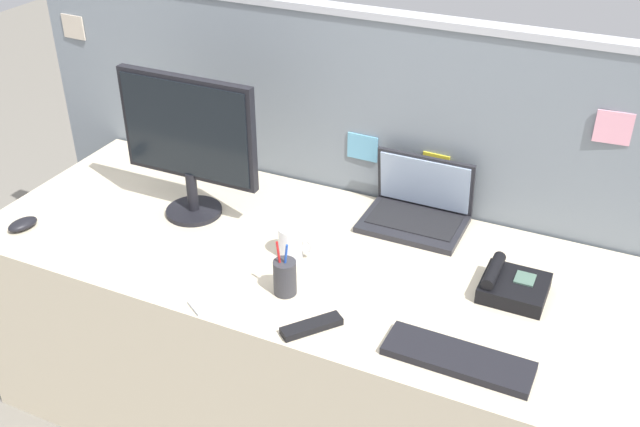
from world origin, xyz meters
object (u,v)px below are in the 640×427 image
computer_mouse_right_hand (23,224)px  coffee_mug (292,242)px  laptop (418,207)px  tv_remote (312,326)px  desktop_monitor (188,137)px  pen_cup (285,277)px  keyboard_main (458,358)px  desk_phone (512,286)px  cell_phone_silver_slab (214,301)px

computer_mouse_right_hand → coffee_mug: size_ratio=0.88×
laptop → tv_remote: 0.65m
tv_remote → laptop: bearing=122.4°
tv_remote → coffee_mug: bearing=164.6°
desktop_monitor → pen_cup: size_ratio=2.80×
desktop_monitor → pen_cup: bearing=-29.2°
coffee_mug → pen_cup: bearing=-68.9°
keyboard_main → pen_cup: (-0.53, 0.07, 0.04)m
coffee_mug → keyboard_main: bearing=-22.7°
desk_phone → cell_phone_silver_slab: 0.84m
pen_cup → tv_remote: pen_cup is taller
desk_phone → cell_phone_silver_slab: desk_phone is taller
desk_phone → computer_mouse_right_hand: desk_phone is taller
coffee_mug → laptop: bearing=51.2°
laptop → computer_mouse_right_hand: bearing=-152.9°
computer_mouse_right_hand → pen_cup: (0.93, 0.06, 0.04)m
desk_phone → computer_mouse_right_hand: bearing=-168.0°
pen_cup → cell_phone_silver_slab: pen_cup is taller
desktop_monitor → tv_remote: (0.62, -0.38, -0.27)m
desktop_monitor → computer_mouse_right_hand: 0.62m
tv_remote → desktop_monitor: bearing=-172.5°
pen_cup → cell_phone_silver_slab: 0.21m
computer_mouse_right_hand → tv_remote: computer_mouse_right_hand is taller
coffee_mug → desk_phone: bearing=7.7°
pen_cup → laptop: bearing=67.9°
cell_phone_silver_slab → coffee_mug: bearing=105.4°
computer_mouse_right_hand → pen_cup: bearing=17.2°
laptop → pen_cup: (-0.22, -0.53, 0.00)m
pen_cup → tv_remote: 0.18m
keyboard_main → pen_cup: size_ratio=2.19×
desk_phone → pen_cup: (-0.59, -0.27, 0.03)m
desk_phone → pen_cup: pen_cup is taller
laptop → cell_phone_silver_slab: size_ratio=2.54×
coffee_mug → cell_phone_silver_slab: bearing=-106.8°
laptop → computer_mouse_right_hand: size_ratio=3.28×
cell_phone_silver_slab → desktop_monitor: bearing=161.3°
cell_phone_silver_slab → tv_remote: (0.30, 0.01, 0.01)m
laptop → keyboard_main: laptop is taller
pen_cup → coffee_mug: 0.19m
laptop → tv_remote: bearing=-96.8°
laptop → tv_remote: laptop is taller
tv_remote → coffee_mug: size_ratio=1.49×
keyboard_main → tv_remote: bearing=-173.2°
desktop_monitor → tv_remote: bearing=-31.7°
laptop → cell_phone_silver_slab: laptop is taller
desktop_monitor → coffee_mug: desktop_monitor is taller
laptop → pen_cup: laptop is taller
keyboard_main → tv_remote: size_ratio=2.22×
laptop → coffee_mug: 0.45m
desktop_monitor → pen_cup: 0.60m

